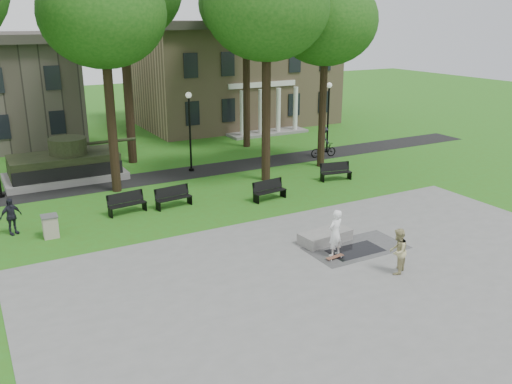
% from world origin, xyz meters
% --- Properties ---
extents(ground, '(120.00, 120.00, 0.00)m').
position_xyz_m(ground, '(0.00, 0.00, 0.00)').
color(ground, '#306016').
rests_on(ground, ground).
extents(plaza, '(22.00, 16.00, 0.02)m').
position_xyz_m(plaza, '(0.00, -5.00, 0.01)').
color(plaza, gray).
rests_on(plaza, ground).
extents(footpath, '(44.00, 2.60, 0.01)m').
position_xyz_m(footpath, '(0.00, 12.00, 0.01)').
color(footpath, black).
rests_on(footpath, ground).
extents(building_right, '(17.00, 12.00, 8.60)m').
position_xyz_m(building_right, '(10.00, 26.00, 4.34)').
color(building_right, '#9E8460').
rests_on(building_right, ground).
extents(tree_1, '(6.20, 6.20, 11.63)m').
position_xyz_m(tree_1, '(-4.50, 10.50, 8.95)').
color(tree_1, black).
rests_on(tree_1, ground).
extents(tree_2, '(6.60, 6.60, 12.16)m').
position_xyz_m(tree_2, '(3.50, 8.50, 9.32)').
color(tree_2, black).
rests_on(tree_2, ground).
extents(tree_3, '(6.00, 6.00, 11.19)m').
position_xyz_m(tree_3, '(8.00, 9.50, 8.60)').
color(tree_3, black).
rests_on(tree_3, ground).
extents(tree_5, '(6.40, 6.40, 12.44)m').
position_xyz_m(tree_5, '(6.50, 16.50, 9.67)').
color(tree_5, black).
rests_on(tree_5, ground).
extents(lamp_mid, '(0.36, 0.36, 4.73)m').
position_xyz_m(lamp_mid, '(0.50, 12.30, 2.79)').
color(lamp_mid, black).
rests_on(lamp_mid, ground).
extents(lamp_right, '(0.36, 0.36, 4.73)m').
position_xyz_m(lamp_right, '(10.50, 12.30, 2.79)').
color(lamp_right, black).
rests_on(lamp_right, ground).
extents(tank_monument, '(7.45, 3.40, 2.40)m').
position_xyz_m(tank_monument, '(-6.46, 14.00, 0.86)').
color(tank_monument, gray).
rests_on(tank_monument, ground).
extents(puddle, '(2.20, 1.20, 0.00)m').
position_xyz_m(puddle, '(1.68, -1.83, 0.02)').
color(puddle, black).
rests_on(puddle, plaza).
extents(concrete_block, '(2.29, 1.23, 0.45)m').
position_xyz_m(concrete_block, '(1.16, -0.52, 0.24)').
color(concrete_block, gray).
rests_on(concrete_block, plaza).
extents(skateboard, '(0.80, 0.29, 0.07)m').
position_xyz_m(skateboard, '(0.54, -2.02, 0.06)').
color(skateboard, brown).
rests_on(skateboard, plaza).
extents(skateboarder, '(0.76, 0.59, 1.87)m').
position_xyz_m(skateboarder, '(0.68, -1.80, 0.96)').
color(skateboarder, white).
rests_on(skateboarder, plaza).
extents(friend_watching, '(1.04, 0.98, 1.69)m').
position_xyz_m(friend_watching, '(1.73, -4.08, 0.87)').
color(friend_watching, tan).
rests_on(friend_watching, plaza).
extents(pedestrian_walker, '(1.03, 0.75, 1.62)m').
position_xyz_m(pedestrian_walker, '(-10.00, 6.60, 0.81)').
color(pedestrian_walker, '#20202B').
rests_on(pedestrian_walker, ground).
extents(cyclist, '(1.88, 1.08, 2.05)m').
position_xyz_m(cyclist, '(9.49, 11.29, 0.84)').
color(cyclist, black).
rests_on(cyclist, ground).
extents(park_bench_0, '(1.84, 0.75, 1.00)m').
position_xyz_m(park_bench_0, '(-4.98, 6.85, 0.52)').
color(park_bench_0, black).
rests_on(park_bench_0, ground).
extents(park_bench_1, '(1.84, 0.72, 1.00)m').
position_xyz_m(park_bench_1, '(-2.74, 6.67, 0.52)').
color(park_bench_1, black).
rests_on(park_bench_1, ground).
extents(park_bench_2, '(1.84, 0.73, 1.00)m').
position_xyz_m(park_bench_2, '(1.90, 5.37, 0.52)').
color(park_bench_2, black).
rests_on(park_bench_2, ground).
extents(park_bench_3, '(1.85, 0.85, 1.00)m').
position_xyz_m(park_bench_3, '(6.95, 6.59, 0.52)').
color(park_bench_3, black).
rests_on(park_bench_3, ground).
extents(trash_bin, '(0.68, 0.68, 0.96)m').
position_xyz_m(trash_bin, '(-8.62, 5.49, 0.49)').
color(trash_bin, '#B4A594').
rests_on(trash_bin, ground).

